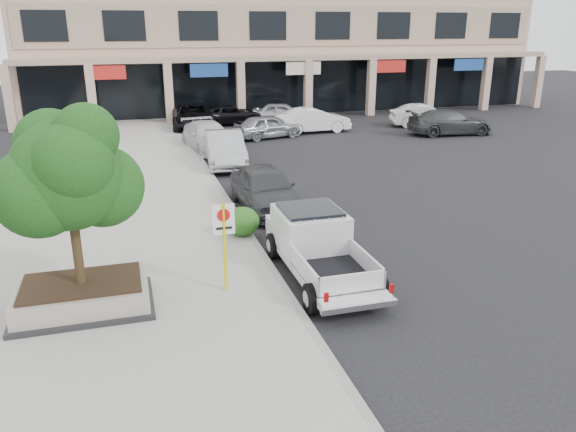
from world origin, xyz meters
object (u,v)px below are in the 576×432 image
at_px(curb_car_c, 209,137).
at_px(lot_car_e, 282,113).
at_px(no_parking_sign, 224,235).
at_px(pickup_truck, 321,249).
at_px(curb_car_b, 225,149).
at_px(lot_car_f, 424,116).
at_px(lot_car_a, 267,127).
at_px(curb_car_a, 265,188).
at_px(lot_car_c, 450,122).
at_px(lot_car_b, 313,120).
at_px(lot_car_d, 230,115).
at_px(planter, 83,295).
at_px(curb_car_d, 193,116).
at_px(planter_tree, 74,173).

height_order(curb_car_c, lot_car_e, curb_car_c).
bearing_deg(no_parking_sign, pickup_truck, 6.18).
bearing_deg(curb_car_b, lot_car_e, 66.20).
xyz_separation_m(no_parking_sign, lot_car_f, (17.44, 21.05, -0.90)).
xyz_separation_m(curb_car_b, lot_car_a, (3.69, 6.12, -0.12)).
height_order(curb_car_a, curb_car_b, curb_car_b).
xyz_separation_m(curb_car_a, lot_car_e, (5.90, 18.44, -0.10)).
xyz_separation_m(curb_car_c, lot_car_c, (15.25, 0.41, 0.02)).
distance_m(curb_car_a, lot_car_b, 16.03).
bearing_deg(lot_car_f, lot_car_b, 102.67).
height_order(pickup_truck, curb_car_c, pickup_truck).
distance_m(pickup_truck, curb_car_a, 6.29).
distance_m(curb_car_b, lot_car_e, 12.66).
bearing_deg(no_parking_sign, curb_car_a, 67.71).
bearing_deg(lot_car_f, curb_car_c, 115.83).
xyz_separation_m(lot_car_c, lot_car_d, (-12.51, 7.62, -0.10)).
relative_size(curb_car_b, lot_car_a, 1.20).
distance_m(lot_car_b, lot_car_d, 6.38).
height_order(curb_car_b, lot_car_b, curb_car_b).
relative_size(planter, curb_car_d, 0.55).
bearing_deg(lot_car_e, curb_car_a, -179.15).
bearing_deg(curb_car_a, no_parking_sign, -114.16).
distance_m(curb_car_b, lot_car_c, 15.55).
bearing_deg(curb_car_c, curb_car_a, -95.18).
relative_size(pickup_truck, lot_car_b, 1.16).
distance_m(no_parking_sign, lot_car_b, 23.15).
bearing_deg(lot_car_a, lot_car_e, -40.06).
bearing_deg(lot_car_e, lot_car_f, -95.59).
bearing_deg(lot_car_d, curb_car_d, 106.44).
height_order(no_parking_sign, curb_car_a, no_parking_sign).
bearing_deg(planter_tree, pickup_truck, 1.32).
relative_size(no_parking_sign, curb_car_c, 0.44).
bearing_deg(lot_car_a, no_parking_sign, 148.31).
height_order(lot_car_c, lot_car_d, lot_car_c).
xyz_separation_m(planter, curb_car_a, (6.13, 6.58, 0.34)).
bearing_deg(lot_car_a, planter_tree, 139.97).
xyz_separation_m(curb_car_b, curb_car_c, (-0.24, 3.65, -0.07)).
relative_size(pickup_truck, lot_car_f, 1.22).
height_order(curb_car_b, curb_car_c, curb_car_b).
bearing_deg(curb_car_a, curb_car_c, 90.34).
relative_size(lot_car_a, lot_car_e, 0.99).
height_order(curb_car_a, lot_car_a, curb_car_a).
distance_m(lot_car_d, lot_car_f, 13.23).
bearing_deg(pickup_truck, lot_car_e, 76.49).
height_order(curb_car_d, lot_car_e, curb_car_d).
height_order(planter, pickup_truck, pickup_truck).
bearing_deg(planter, pickup_truck, 2.73).
xyz_separation_m(no_parking_sign, lot_car_a, (6.21, 20.04, -0.93)).
height_order(planter_tree, curb_car_a, planter_tree).
distance_m(curb_car_d, lot_car_c, 16.59).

